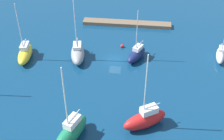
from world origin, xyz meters
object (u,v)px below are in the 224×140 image
Objects in this scene: sailboat_navy_inner_mooring at (137,54)px; sailboat_white_lone_south at (220,55)px; sailboat_gray_center_basin at (78,53)px; sailboat_yellow_along_channel at (25,53)px; sailboat_red_mid_basin at (145,119)px; sailboat_green_far_south at (71,132)px; pier_dock at (127,23)px; mooring_buoy_red at (122,46)px.

sailboat_navy_inner_mooring is 17.62m from sailboat_white_lone_south.
sailboat_gray_center_basin is 1.11× the size of sailboat_yellow_along_channel.
sailboat_white_lone_south is (-15.17, -20.96, -0.40)m from sailboat_red_mid_basin.
sailboat_yellow_along_channel is at bearing -64.38° from sailboat_red_mid_basin.
sailboat_red_mid_basin is at bearing 132.03° from sailboat_green_far_south.
sailboat_white_lone_south is at bearing -157.33° from sailboat_red_mid_basin.
sailboat_gray_center_basin is 1.42× the size of sailboat_white_lone_south.
sailboat_white_lone_south is at bearing 87.80° from sailboat_yellow_along_channel.
sailboat_navy_inner_mooring reaches higher than pier_dock.
sailboat_gray_center_basin reaches higher than sailboat_yellow_along_channel.
sailboat_red_mid_basin is at bearing 99.24° from pier_dock.
sailboat_white_lone_south is at bearing 155.32° from sailboat_green_far_south.
sailboat_green_far_south is 36.34m from sailboat_white_lone_south.
sailboat_yellow_along_channel reaches higher than sailboat_white_lone_south.
sailboat_gray_center_basin reaches higher than sailboat_red_mid_basin.
sailboat_navy_inner_mooring is 5.54m from mooring_buoy_red.
sailboat_gray_center_basin reaches higher than sailboat_green_far_south.
sailboat_gray_center_basin is at bearing 60.66° from pier_dock.
sailboat_yellow_along_channel is 23.55m from sailboat_navy_inner_mooring.
sailboat_red_mid_basin is at bearing 32.58° from sailboat_navy_inner_mooring.
mooring_buoy_red is (0.22, 10.72, -0.06)m from pier_dock.
pier_dock is 15.36m from sailboat_navy_inner_mooring.
pier_dock is 1.58× the size of sailboat_red_mid_basin.
sailboat_gray_center_basin is 10.58m from mooring_buoy_red.
sailboat_white_lone_south is (-17.52, -1.87, -0.05)m from sailboat_navy_inner_mooring.
sailboat_gray_center_basin is at bearing -149.08° from sailboat_green_far_south.
sailboat_green_far_south is 1.41× the size of sailboat_white_lone_south.
pier_dock is at bearing -113.00° from sailboat_white_lone_south.
sailboat_red_mid_basin is 18.64× the size of mooring_buoy_red.
pier_dock is at bearing -112.20° from sailboat_red_mid_basin.
sailboat_yellow_along_channel is at bearing -123.21° from sailboat_green_far_south.
sailboat_navy_inner_mooring is (2.35, -19.09, -0.35)m from sailboat_red_mid_basin.
sailboat_red_mid_basin is at bearing 103.84° from mooring_buoy_red.
sailboat_yellow_along_channel is (20.23, 17.39, 0.85)m from pier_dock.
sailboat_gray_center_basin is 1.01× the size of sailboat_red_mid_basin.
sailboat_gray_center_basin is at bearing 87.58° from sailboat_yellow_along_channel.
pier_dock is at bearing -166.64° from sailboat_green_far_south.
sailboat_green_far_south reaches higher than sailboat_white_lone_south.
sailboat_green_far_south is 1.00× the size of sailboat_red_mid_basin.
sailboat_navy_inner_mooring reaches higher than sailboat_white_lone_south.
pier_dock is at bearing -142.43° from sailboat_navy_inner_mooring.
sailboat_green_far_south is at bearing -2.09° from sailboat_gray_center_basin.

